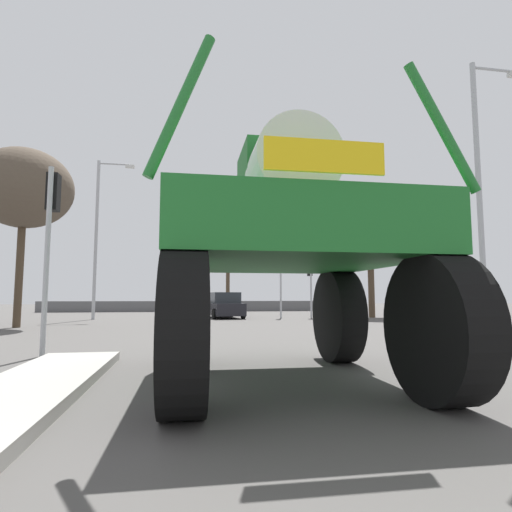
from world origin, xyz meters
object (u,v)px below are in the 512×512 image
(oversize_sprayer, at_px, (283,253))
(bare_tree_left, at_px, (24,189))
(sedan_ahead, at_px, (223,306))
(bare_tree_far_center, at_px, (228,248))
(traffic_signal_far_right, at_px, (310,276))
(streetlight_near_right, at_px, (482,181))
(bare_tree_right, at_px, (370,234))
(streetlight_far_left, at_px, (99,230))
(streetlight_far_right, at_px, (329,249))
(traffic_signal_far_left, at_px, (280,272))
(traffic_signal_near_right, at_px, (449,248))
(traffic_signal_near_left, at_px, (51,218))

(oversize_sprayer, bearing_deg, bare_tree_left, 33.94)
(bare_tree_left, bearing_deg, sedan_ahead, 35.33)
(bare_tree_far_center, bearing_deg, traffic_signal_far_right, -74.14)
(bare_tree_left, relative_size, bare_tree_far_center, 1.05)
(streetlight_near_right, xyz_separation_m, bare_tree_right, (1.49, 11.85, 0.05))
(oversize_sprayer, xyz_separation_m, streetlight_far_left, (-6.30, 18.35, 3.10))
(streetlight_far_right, xyz_separation_m, bare_tree_left, (-16.61, -8.76, 1.27))
(traffic_signal_far_left, height_order, bare_tree_left, bare_tree_left)
(traffic_signal_far_right, distance_m, bare_tree_left, 15.64)
(streetlight_far_right, bearing_deg, traffic_signal_far_right, -126.75)
(traffic_signal_far_left, bearing_deg, traffic_signal_near_right, -85.63)
(oversize_sprayer, height_order, bare_tree_left, bare_tree_left)
(traffic_signal_near_left, height_order, traffic_signal_far_left, traffic_signal_near_left)
(traffic_signal_near_left, xyz_separation_m, traffic_signal_far_left, (8.55, 14.52, -0.23))
(streetlight_far_left, bearing_deg, traffic_signal_far_right, -1.35)
(streetlight_far_left, height_order, bare_tree_right, streetlight_far_left)
(streetlight_near_right, relative_size, bare_tree_right, 1.32)
(sedan_ahead, xyz_separation_m, traffic_signal_far_left, (3.29, -0.87, 2.04))
(traffic_signal_near_left, distance_m, bare_tree_right, 20.41)
(streetlight_far_left, bearing_deg, bare_tree_far_center, 55.48)
(streetlight_near_right, xyz_separation_m, streetlight_far_right, (-0.01, 15.15, -0.61))
(traffic_signal_far_right, distance_m, streetlight_near_right, 12.48)
(traffic_signal_far_left, relative_size, streetlight_near_right, 0.40)
(streetlight_near_right, bearing_deg, bare_tree_right, 82.81)
(sedan_ahead, xyz_separation_m, traffic_signal_near_right, (4.40, -15.37, 1.81))
(traffic_signal_near_right, distance_m, bare_tree_right, 15.35)
(traffic_signal_far_left, distance_m, streetlight_far_right, 5.59)
(traffic_signal_far_right, distance_m, streetlight_far_left, 12.57)
(traffic_signal_near_left, bearing_deg, bare_tree_far_center, 76.15)
(traffic_signal_far_right, relative_size, streetlight_far_left, 0.38)
(traffic_signal_near_left, distance_m, bare_tree_left, 10.13)
(oversize_sprayer, xyz_separation_m, traffic_signal_far_left, (4.15, 18.05, 0.84))
(traffic_signal_near_left, height_order, traffic_signal_far_right, traffic_signal_near_left)
(sedan_ahead, height_order, streetlight_near_right, streetlight_near_right)
(oversize_sprayer, height_order, bare_tree_far_center, bare_tree_far_center)
(traffic_signal_near_right, relative_size, bare_tree_far_center, 0.49)
(traffic_signal_near_right, xyz_separation_m, bare_tree_far_center, (-2.91, 27.39, 3.12))
(traffic_signal_far_left, distance_m, streetlight_far_left, 10.70)
(traffic_signal_near_left, bearing_deg, oversize_sprayer, -38.75)
(streetlight_far_left, height_order, streetlight_far_right, streetlight_far_left)
(streetlight_far_right, relative_size, bare_tree_right, 1.15)
(sedan_ahead, xyz_separation_m, bare_tree_left, (-9.09, -6.44, 5.09))
(sedan_ahead, bearing_deg, oversize_sprayer, 169.20)
(oversize_sprayer, bearing_deg, bare_tree_far_center, -3.81)
(streetlight_near_right, distance_m, bare_tree_right, 11.95)
(traffic_signal_near_right, distance_m, bare_tree_left, 16.51)
(streetlight_near_right, relative_size, bare_tree_far_center, 1.31)
(traffic_signal_far_left, bearing_deg, traffic_signal_near_left, -120.50)
(traffic_signal_near_left, relative_size, bare_tree_far_center, 0.57)
(traffic_signal_near_right, bearing_deg, streetlight_far_left, 127.98)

